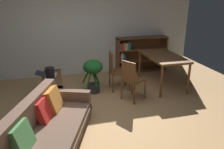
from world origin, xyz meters
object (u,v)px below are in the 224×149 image
at_px(fabric_couch, 46,124).
at_px(desk_speaker, 50,74).
at_px(bookshelf, 138,54).
at_px(dining_chair_far, 116,69).
at_px(potted_floor_plant, 93,71).
at_px(dining_chair_near, 132,78).
at_px(media_console, 53,88).
at_px(open_laptop, 47,75).
at_px(dining_table, 163,58).

xyz_separation_m(fabric_couch, desk_speaker, (0.07, 1.44, 0.31)).
height_order(fabric_couch, bookshelf, bookshelf).
bearing_deg(dining_chair_far, potted_floor_plant, -176.83).
relative_size(fabric_couch, bookshelf, 1.36).
bearing_deg(bookshelf, fabric_couch, -131.29).
height_order(potted_floor_plant, dining_chair_near, dining_chair_near).
relative_size(media_console, potted_floor_plant, 1.39).
height_order(fabric_couch, open_laptop, fabric_couch).
bearing_deg(bookshelf, dining_chair_far, -129.76).
relative_size(media_console, open_laptop, 2.34).
bearing_deg(open_laptop, fabric_couch, -90.03).
xyz_separation_m(desk_speaker, dining_table, (2.73, 0.29, 0.07)).
bearing_deg(potted_floor_plant, dining_table, -0.21).
bearing_deg(fabric_couch, dining_chair_far, 47.70).
height_order(fabric_couch, dining_chair_far, dining_chair_far).
bearing_deg(desk_speaker, open_laptop, 102.91).
relative_size(dining_table, dining_chair_far, 1.54).
xyz_separation_m(media_console, bookshelf, (2.52, 1.37, 0.27)).
xyz_separation_m(desk_speaker, dining_chair_near, (1.69, -0.34, -0.13)).
xyz_separation_m(desk_speaker, potted_floor_plant, (0.96, 0.30, -0.12)).
distance_m(dining_chair_near, dining_chair_far, 0.69).
height_order(media_console, dining_chair_near, dining_chair_near).
relative_size(dining_chair_far, bookshelf, 0.61).
bearing_deg(fabric_couch, media_console, 86.44).
xyz_separation_m(dining_table, dining_chair_near, (-1.03, -0.63, -0.20)).
bearing_deg(potted_floor_plant, desk_speaker, -162.62).
distance_m(potted_floor_plant, dining_chair_far, 0.58).
bearing_deg(media_console, fabric_couch, -93.56).
xyz_separation_m(potted_floor_plant, dining_table, (1.77, -0.01, 0.20)).
distance_m(open_laptop, dining_chair_near, 1.88).
bearing_deg(bookshelf, open_laptop, -154.88).
bearing_deg(media_console, bookshelf, 28.52).
height_order(desk_speaker, bookshelf, bookshelf).
relative_size(desk_speaker, bookshelf, 0.18).
bearing_deg(fabric_couch, dining_chair_near, 31.89).
bearing_deg(dining_table, desk_speaker, -173.85).
distance_m(desk_speaker, dining_chair_near, 1.73).
distance_m(fabric_couch, dining_chair_near, 2.09).
distance_m(dining_table, dining_chair_far, 1.21).
xyz_separation_m(potted_floor_plant, bookshelf, (1.59, 1.25, -0.00)).
relative_size(open_laptop, dining_table, 0.33).
height_order(potted_floor_plant, dining_chair_far, dining_chair_far).
xyz_separation_m(media_console, dining_chair_near, (1.66, -0.52, 0.26)).
bearing_deg(dining_table, fabric_couch, -148.28).
xyz_separation_m(fabric_couch, media_console, (0.10, 1.61, -0.08)).
distance_m(fabric_couch, potted_floor_plant, 2.03).
bearing_deg(open_laptop, desk_speaker, -77.09).
xyz_separation_m(media_console, open_laptop, (-0.10, 0.14, 0.28)).
xyz_separation_m(fabric_couch, dining_table, (2.80, 1.73, 0.39)).
bearing_deg(open_laptop, media_console, -54.78).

